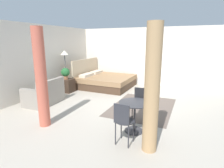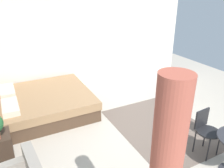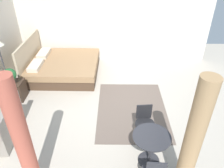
% 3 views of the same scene
% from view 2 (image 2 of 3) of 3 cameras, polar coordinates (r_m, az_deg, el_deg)
% --- Properties ---
extents(ground_plane, '(8.45, 9.71, 0.02)m').
position_cam_2_polar(ground_plane, '(5.10, 5.50, -10.78)').
color(ground_plane, '#B2A899').
extents(wall_right, '(0.12, 6.71, 2.59)m').
position_cam_2_polar(wall_right, '(6.85, -6.55, 10.13)').
color(wall_right, silver).
rests_on(wall_right, ground).
extents(area_rug, '(2.41, 1.78, 0.01)m').
position_cam_2_polar(area_rug, '(5.17, 12.15, -10.59)').
color(area_rug, '#66564C').
rests_on(area_rug, ground).
extents(bed, '(2.07, 2.19, 1.20)m').
position_cam_2_polar(bed, '(5.71, -17.49, -4.54)').
color(bed, '#473323').
rests_on(bed, ground).
extents(nightstand, '(0.46, 0.40, 0.54)m').
position_cam_2_polar(nightstand, '(4.51, -26.51, -14.34)').
color(nightstand, '#38281E').
rests_on(nightstand, ground).
extents(cafe_chair_near_couch, '(0.45, 0.45, 0.84)m').
position_cam_2_polar(cafe_chair_near_couch, '(4.44, 22.55, -10.11)').
color(cafe_chair_near_couch, black).
rests_on(cafe_chair_near_couch, ground).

